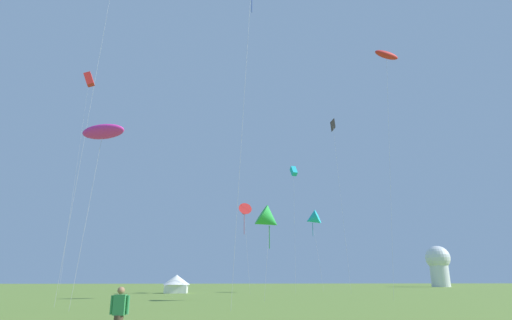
{
  "coord_description": "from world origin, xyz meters",
  "views": [
    {
      "loc": [
        -3.33,
        -5.55,
        1.95
      ],
      "look_at": [
        0.0,
        32.0,
        13.08
      ],
      "focal_mm": 28.42,
      "sensor_mm": 36.0,
      "label": 1
    }
  ],
  "objects_px": {
    "kite_cyan_delta": "(312,219)",
    "person_spectator": "(119,317)",
    "kite_green_delta": "(269,220)",
    "festival_tent_left": "(177,283)",
    "kite_black_diamond": "(333,128)",
    "kite_red_box": "(89,80)",
    "kite_magenta_parafoil": "(103,132)",
    "observatory_dome": "(438,264)",
    "kite_red_parafoil": "(386,55)",
    "kite_red_delta": "(244,212)",
    "kite_cyan_box": "(294,171)"
  },
  "relations": [
    {
      "from": "kite_black_diamond",
      "to": "observatory_dome",
      "type": "xyz_separation_m",
      "value": [
        42.41,
        51.25,
        -18.56
      ]
    },
    {
      "from": "kite_red_delta",
      "to": "kite_cyan_box",
      "type": "distance_m",
      "value": 10.99
    },
    {
      "from": "person_spectator",
      "to": "observatory_dome",
      "type": "xyz_separation_m",
      "value": [
        62.55,
        95.33,
        5.16
      ]
    },
    {
      "from": "kite_cyan_delta",
      "to": "person_spectator",
      "type": "xyz_separation_m",
      "value": [
        -17.99,
        -51.54,
        -10.56
      ]
    },
    {
      "from": "kite_green_delta",
      "to": "festival_tent_left",
      "type": "height_order",
      "value": "kite_green_delta"
    },
    {
      "from": "kite_green_delta",
      "to": "kite_cyan_box",
      "type": "relative_size",
      "value": 0.46
    },
    {
      "from": "kite_magenta_parafoil",
      "to": "person_spectator",
      "type": "height_order",
      "value": "kite_magenta_parafoil"
    },
    {
      "from": "kite_cyan_delta",
      "to": "kite_black_diamond",
      "type": "distance_m",
      "value": 15.28
    },
    {
      "from": "kite_green_delta",
      "to": "person_spectator",
      "type": "xyz_separation_m",
      "value": [
        -7.86,
        -26.54,
        -6.78
      ]
    },
    {
      "from": "kite_magenta_parafoil",
      "to": "observatory_dome",
      "type": "relative_size",
      "value": 1.2
    },
    {
      "from": "kite_red_delta",
      "to": "person_spectator",
      "type": "height_order",
      "value": "kite_red_delta"
    },
    {
      "from": "person_spectator",
      "to": "kite_cyan_delta",
      "type": "bearing_deg",
      "value": 70.76
    },
    {
      "from": "kite_red_delta",
      "to": "kite_cyan_delta",
      "type": "height_order",
      "value": "kite_red_delta"
    },
    {
      "from": "kite_cyan_delta",
      "to": "kite_red_box",
      "type": "bearing_deg",
      "value": -179.48
    },
    {
      "from": "observatory_dome",
      "to": "kite_cyan_delta",
      "type": "bearing_deg",
      "value": -135.49
    },
    {
      "from": "kite_black_diamond",
      "to": "person_spectator",
      "type": "relative_size",
      "value": 15.1
    },
    {
      "from": "kite_red_box",
      "to": "kite_black_diamond",
      "type": "xyz_separation_m",
      "value": [
        40.04,
        -7.11,
        -10.11
      ]
    },
    {
      "from": "kite_red_box",
      "to": "festival_tent_left",
      "type": "distance_m",
      "value": 37.23
    },
    {
      "from": "kite_red_delta",
      "to": "kite_magenta_parafoil",
      "type": "xyz_separation_m",
      "value": [
        -12.32,
        -31.68,
        0.62
      ]
    },
    {
      "from": "kite_magenta_parafoil",
      "to": "kite_cyan_box",
      "type": "xyz_separation_m",
      "value": [
        20.44,
        33.92,
        6.43
      ]
    },
    {
      "from": "kite_black_diamond",
      "to": "festival_tent_left",
      "type": "xyz_separation_m",
      "value": [
        -23.33,
        5.75,
        -23.13
      ]
    },
    {
      "from": "person_spectator",
      "to": "kite_green_delta",
      "type": "bearing_deg",
      "value": 73.5
    },
    {
      "from": "kite_red_box",
      "to": "festival_tent_left",
      "type": "bearing_deg",
      "value": -4.65
    },
    {
      "from": "kite_red_delta",
      "to": "kite_green_delta",
      "type": "relative_size",
      "value": 1.42
    },
    {
      "from": "kite_cyan_box",
      "to": "festival_tent_left",
      "type": "relative_size",
      "value": 4.92
    },
    {
      "from": "kite_red_box",
      "to": "observatory_dome",
      "type": "distance_m",
      "value": 97.82
    },
    {
      "from": "kite_red_parafoil",
      "to": "kite_magenta_parafoil",
      "type": "height_order",
      "value": "kite_red_parafoil"
    },
    {
      "from": "kite_cyan_delta",
      "to": "kite_green_delta",
      "type": "xyz_separation_m",
      "value": [
        -10.13,
        -25.0,
        -3.78
      ]
    },
    {
      "from": "kite_red_box",
      "to": "festival_tent_left",
      "type": "height_order",
      "value": "kite_red_box"
    },
    {
      "from": "kite_red_parafoil",
      "to": "kite_red_box",
      "type": "xyz_separation_m",
      "value": [
        -42.04,
        23.77,
        7.28
      ]
    },
    {
      "from": "kite_red_parafoil",
      "to": "observatory_dome",
      "type": "xyz_separation_m",
      "value": [
        40.42,
        67.91,
        -21.39
      ]
    },
    {
      "from": "kite_cyan_delta",
      "to": "kite_cyan_box",
      "type": "height_order",
      "value": "kite_cyan_box"
    },
    {
      "from": "kite_red_parafoil",
      "to": "kite_black_diamond",
      "type": "relative_size",
      "value": 1.07
    },
    {
      "from": "kite_magenta_parafoil",
      "to": "kite_green_delta",
      "type": "bearing_deg",
      "value": 39.47
    },
    {
      "from": "festival_tent_left",
      "to": "observatory_dome",
      "type": "distance_m",
      "value": 80.08
    },
    {
      "from": "kite_cyan_box",
      "to": "kite_cyan_delta",
      "type": "bearing_deg",
      "value": 34.72
    },
    {
      "from": "kite_red_parafoil",
      "to": "kite_cyan_delta",
      "type": "relative_size",
      "value": 2.18
    },
    {
      "from": "kite_green_delta",
      "to": "kite_black_diamond",
      "type": "bearing_deg",
      "value": 55.02
    },
    {
      "from": "observatory_dome",
      "to": "kite_black_diamond",
      "type": "bearing_deg",
      "value": -129.61
    },
    {
      "from": "kite_red_box",
      "to": "kite_black_diamond",
      "type": "bearing_deg",
      "value": -10.07
    },
    {
      "from": "person_spectator",
      "to": "kite_magenta_parafoil",
      "type": "bearing_deg",
      "value": 110.51
    },
    {
      "from": "kite_green_delta",
      "to": "kite_cyan_box",
      "type": "distance_m",
      "value": 26.22
    },
    {
      "from": "kite_red_parafoil",
      "to": "kite_cyan_delta",
      "type": "bearing_deg",
      "value": 99.75
    },
    {
      "from": "kite_red_parafoil",
      "to": "kite_cyan_delta",
      "type": "distance_m",
      "value": 29.24
    },
    {
      "from": "kite_cyan_delta",
      "to": "kite_green_delta",
      "type": "relative_size",
      "value": 1.41
    },
    {
      "from": "kite_red_delta",
      "to": "person_spectator",
      "type": "xyz_separation_m",
      "value": [
        -6.58,
        -47.02,
        -10.88
      ]
    },
    {
      "from": "kite_magenta_parafoil",
      "to": "kite_cyan_delta",
      "type": "relative_size",
      "value": 1.01
    },
    {
      "from": "kite_red_delta",
      "to": "kite_cyan_box",
      "type": "bearing_deg",
      "value": 15.41
    },
    {
      "from": "kite_green_delta",
      "to": "observatory_dome",
      "type": "relative_size",
      "value": 0.84
    },
    {
      "from": "kite_cyan_delta",
      "to": "kite_cyan_box",
      "type": "distance_m",
      "value": 8.39
    }
  ]
}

